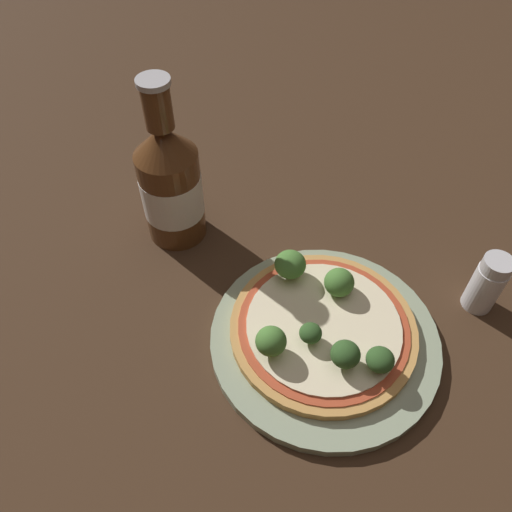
# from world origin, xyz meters

# --- Properties ---
(ground_plane) EXTENTS (3.00, 3.00, 0.00)m
(ground_plane) POSITION_xyz_m (0.00, 0.00, 0.00)
(ground_plane) COLOR #3D2819
(plate) EXTENTS (0.24, 0.24, 0.01)m
(plate) POSITION_xyz_m (0.00, 0.01, 0.01)
(plate) COLOR #93A384
(plate) RESTS_ON ground_plane
(pizza) EXTENTS (0.20, 0.20, 0.01)m
(pizza) POSITION_xyz_m (-0.00, 0.01, 0.02)
(pizza) COLOR tan
(pizza) RESTS_ON plate
(broccoli_floret_0) EXTENTS (0.03, 0.03, 0.03)m
(broccoli_floret_0) POSITION_xyz_m (-0.01, 0.08, 0.05)
(broccoli_floret_0) COLOR #89A866
(broccoli_floret_0) RESTS_ON pizza
(broccoli_floret_1) EXTENTS (0.03, 0.03, 0.03)m
(broccoli_floret_1) POSITION_xyz_m (0.03, 0.05, 0.04)
(broccoli_floret_1) COLOR #89A866
(broccoli_floret_1) RESTS_ON pizza
(broccoli_floret_2) EXTENTS (0.02, 0.02, 0.02)m
(broccoli_floret_2) POSITION_xyz_m (-0.02, -0.00, 0.04)
(broccoli_floret_2) COLOR #89A866
(broccoli_floret_2) RESTS_ON pizza
(broccoli_floret_3) EXTENTS (0.03, 0.03, 0.03)m
(broccoli_floret_3) POSITION_xyz_m (-0.00, -0.03, 0.04)
(broccoli_floret_3) COLOR #89A866
(broccoli_floret_3) RESTS_ON pizza
(broccoli_floret_4) EXTENTS (0.03, 0.03, 0.03)m
(broccoli_floret_4) POSITION_xyz_m (-0.06, -0.00, 0.05)
(broccoli_floret_4) COLOR #89A866
(broccoli_floret_4) RESTS_ON pizza
(broccoli_floret_5) EXTENTS (0.03, 0.03, 0.03)m
(broccoli_floret_5) POSITION_xyz_m (0.03, -0.05, 0.04)
(broccoli_floret_5) COLOR #89A866
(broccoli_floret_5) RESTS_ON pizza
(beer_bottle) EXTENTS (0.07, 0.07, 0.21)m
(beer_bottle) POSITION_xyz_m (-0.11, 0.22, 0.08)
(beer_bottle) COLOR #563319
(beer_bottle) RESTS_ON ground_plane
(pepper_shaker) EXTENTS (0.03, 0.03, 0.08)m
(pepper_shaker) POSITION_xyz_m (0.18, 0.00, 0.04)
(pepper_shaker) COLOR silver
(pepper_shaker) RESTS_ON ground_plane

